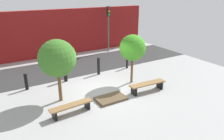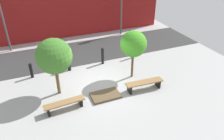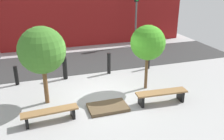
{
  "view_description": "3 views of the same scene",
  "coord_description": "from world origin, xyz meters",
  "px_view_note": "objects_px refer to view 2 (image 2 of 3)",
  "views": [
    {
      "loc": [
        -4.78,
        -9.0,
        5.01
      ],
      "look_at": [
        0.5,
        -0.28,
        1.2
      ],
      "focal_mm": 35.0,
      "sensor_mm": 36.0,
      "label": 1
    },
    {
      "loc": [
        -3.04,
        -9.19,
        6.69
      ],
      "look_at": [
        0.34,
        -1.03,
        1.48
      ],
      "focal_mm": 35.0,
      "sensor_mm": 36.0,
      "label": 2
    },
    {
      "loc": [
        -2.34,
        -8.65,
        4.68
      ],
      "look_at": [
        0.32,
        -0.5,
        1.31
      ],
      "focal_mm": 40.0,
      "sensor_mm": 36.0,
      "label": 3
    }
  ],
  "objects_px": {
    "tree_behind_left_bench": "(54,56)",
    "bollard_center": "(103,56)",
    "bollard_left": "(69,62)",
    "traffic_light_mid_west": "(122,3)",
    "tree_behind_right_bench": "(133,44)",
    "bollard_far_left": "(31,71)",
    "bench_left": "(65,104)",
    "bench_right": "(144,84)",
    "planter_bed": "(105,95)",
    "bollard_right": "(133,51)",
    "traffic_light_west": "(1,11)"
  },
  "relations": [
    {
      "from": "tree_behind_left_bench",
      "to": "bollard_center",
      "type": "relative_size",
      "value": 2.82
    },
    {
      "from": "bollard_left",
      "to": "traffic_light_mid_west",
      "type": "bearing_deg",
      "value": 38.57
    },
    {
      "from": "tree_behind_right_bench",
      "to": "bollard_far_left",
      "type": "bearing_deg",
      "value": 158.47
    },
    {
      "from": "bench_left",
      "to": "bench_right",
      "type": "height_order",
      "value": "bench_right"
    },
    {
      "from": "bollard_center",
      "to": "tree_behind_right_bench",
      "type": "bearing_deg",
      "value": -64.35
    },
    {
      "from": "tree_behind_left_bench",
      "to": "tree_behind_right_bench",
      "type": "bearing_deg",
      "value": -0.0
    },
    {
      "from": "bollard_left",
      "to": "planter_bed",
      "type": "bearing_deg",
      "value": -71.85
    },
    {
      "from": "bollard_left",
      "to": "bollard_center",
      "type": "bearing_deg",
      "value": 0.0
    },
    {
      "from": "tree_behind_right_bench",
      "to": "bollard_right",
      "type": "height_order",
      "value": "tree_behind_right_bench"
    },
    {
      "from": "bench_left",
      "to": "bench_right",
      "type": "bearing_deg",
      "value": -3.64
    },
    {
      "from": "traffic_light_mid_west",
      "to": "tree_behind_right_bench",
      "type": "bearing_deg",
      "value": -109.24
    },
    {
      "from": "bollard_far_left",
      "to": "traffic_light_mid_west",
      "type": "height_order",
      "value": "traffic_light_mid_west"
    },
    {
      "from": "traffic_light_west",
      "to": "traffic_light_mid_west",
      "type": "distance_m",
      "value": 8.59
    },
    {
      "from": "bollard_right",
      "to": "tree_behind_left_bench",
      "type": "bearing_deg",
      "value": -158.47
    },
    {
      "from": "bench_right",
      "to": "traffic_light_mid_west",
      "type": "height_order",
      "value": "traffic_light_mid_west"
    },
    {
      "from": "tree_behind_left_bench",
      "to": "traffic_light_west",
      "type": "height_order",
      "value": "traffic_light_west"
    },
    {
      "from": "planter_bed",
      "to": "traffic_light_west",
      "type": "xyz_separation_m",
      "value": [
        -4.29,
        7.54,
        2.77
      ]
    },
    {
      "from": "tree_behind_right_bench",
      "to": "traffic_light_west",
      "type": "relative_size",
      "value": 0.66
    },
    {
      "from": "bench_left",
      "to": "bollard_left",
      "type": "distance_m",
      "value": 3.61
    },
    {
      "from": "bench_right",
      "to": "bollard_left",
      "type": "height_order",
      "value": "bollard_left"
    },
    {
      "from": "planter_bed",
      "to": "tree_behind_right_bench",
      "type": "distance_m",
      "value": 3.08
    },
    {
      "from": "bollard_far_left",
      "to": "bollard_right",
      "type": "relative_size",
      "value": 0.92
    },
    {
      "from": "tree_behind_left_bench",
      "to": "bench_left",
      "type": "bearing_deg",
      "value": -90.0
    },
    {
      "from": "planter_bed",
      "to": "traffic_light_west",
      "type": "height_order",
      "value": "traffic_light_west"
    },
    {
      "from": "bollard_left",
      "to": "bollard_center",
      "type": "distance_m",
      "value": 2.14
    },
    {
      "from": "bench_right",
      "to": "bollard_left",
      "type": "xyz_separation_m",
      "value": [
        -3.14,
        3.47,
        0.17
      ]
    },
    {
      "from": "planter_bed",
      "to": "bollard_right",
      "type": "bearing_deg",
      "value": 45.47
    },
    {
      "from": "bench_left",
      "to": "bollard_center",
      "type": "height_order",
      "value": "bollard_center"
    },
    {
      "from": "bollard_left",
      "to": "bollard_far_left",
      "type": "bearing_deg",
      "value": 180.0
    },
    {
      "from": "planter_bed",
      "to": "traffic_light_west",
      "type": "bearing_deg",
      "value": 119.64
    },
    {
      "from": "tree_behind_right_bench",
      "to": "bollard_left",
      "type": "relative_size",
      "value": 2.63
    },
    {
      "from": "traffic_light_west",
      "to": "bench_right",
      "type": "bearing_deg",
      "value": -50.59
    },
    {
      "from": "bench_left",
      "to": "tree_behind_left_bench",
      "type": "xyz_separation_m",
      "value": [
        0.0,
        1.38,
        1.78
      ]
    },
    {
      "from": "planter_bed",
      "to": "bollard_far_left",
      "type": "height_order",
      "value": "bollard_far_left"
    },
    {
      "from": "bench_left",
      "to": "traffic_light_west",
      "type": "xyz_separation_m",
      "value": [
        -2.22,
        7.74,
        2.51
      ]
    },
    {
      "from": "traffic_light_west",
      "to": "traffic_light_mid_west",
      "type": "relative_size",
      "value": 1.12
    },
    {
      "from": "bench_left",
      "to": "tree_behind_left_bench",
      "type": "bearing_deg",
      "value": 86.36
    },
    {
      "from": "bollard_left",
      "to": "traffic_light_west",
      "type": "height_order",
      "value": "traffic_light_west"
    },
    {
      "from": "tree_behind_right_bench",
      "to": "traffic_light_west",
      "type": "xyz_separation_m",
      "value": [
        -6.36,
        6.36,
        0.82
      ]
    },
    {
      "from": "bench_right",
      "to": "tree_behind_left_bench",
      "type": "height_order",
      "value": "tree_behind_left_bench"
    },
    {
      "from": "planter_bed",
      "to": "tree_behind_left_bench",
      "type": "distance_m",
      "value": 3.13
    },
    {
      "from": "bench_left",
      "to": "traffic_light_west",
      "type": "relative_size",
      "value": 0.46
    },
    {
      "from": "bench_left",
      "to": "bench_right",
      "type": "distance_m",
      "value": 4.14
    },
    {
      "from": "bench_left",
      "to": "tree_behind_left_bench",
      "type": "height_order",
      "value": "tree_behind_left_bench"
    },
    {
      "from": "bollard_far_left",
      "to": "bench_right",
      "type": "bearing_deg",
      "value": -33.26
    },
    {
      "from": "bollard_center",
      "to": "bollard_left",
      "type": "bearing_deg",
      "value": 180.0
    },
    {
      "from": "bollard_right",
      "to": "traffic_light_mid_west",
      "type": "xyz_separation_m",
      "value": [
        1.08,
        4.28,
        2.07
      ]
    },
    {
      "from": "bench_right",
      "to": "bench_left",
      "type": "bearing_deg",
      "value": -176.36
    },
    {
      "from": "bollard_far_left",
      "to": "bollard_right",
      "type": "bearing_deg",
      "value": 0.0
    },
    {
      "from": "tree_behind_left_bench",
      "to": "bollard_left",
      "type": "xyz_separation_m",
      "value": [
        1.0,
        2.08,
        -1.57
      ]
    }
  ]
}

